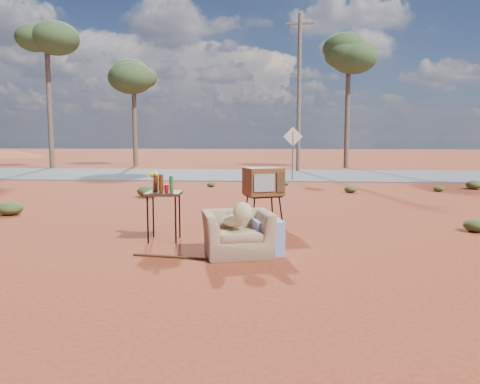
{
  "coord_description": "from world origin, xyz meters",
  "views": [
    {
      "loc": [
        0.75,
        -7.05,
        1.72
      ],
      "look_at": [
        0.17,
        0.98,
        0.8
      ],
      "focal_mm": 35.0,
      "sensor_mm": 36.0,
      "label": 1
    }
  ],
  "objects": [
    {
      "name": "ground",
      "position": [
        0.0,
        0.0,
        0.0
      ],
      "size": [
        140.0,
        140.0,
        0.0
      ],
      "primitive_type": "plane",
      "color": "#94381D",
      "rests_on": "ground"
    },
    {
      "name": "highway",
      "position": [
        0.0,
        15.0,
        0.02
      ],
      "size": [
        140.0,
        7.0,
        0.04
      ],
      "primitive_type": "cube",
      "color": "#565659",
      "rests_on": "ground"
    },
    {
      "name": "armchair",
      "position": [
        0.3,
        -0.22,
        0.41
      ],
      "size": [
        1.27,
        1.0,
        0.87
      ],
      "rotation": [
        0.0,
        0.0,
        0.24
      ],
      "color": "#89694A",
      "rests_on": "ground"
    },
    {
      "name": "tv_unit",
      "position": [
        0.54,
        2.28,
        0.85
      ],
      "size": [
        0.87,
        0.79,
        1.14
      ],
      "rotation": [
        0.0,
        0.0,
        0.41
      ],
      "color": "black",
      "rests_on": "ground"
    },
    {
      "name": "side_table",
      "position": [
        -1.14,
        0.68,
        0.85
      ],
      "size": [
        0.61,
        0.61,
        1.15
      ],
      "rotation": [
        0.0,
        0.0,
        0.06
      ],
      "color": "#392414",
      "rests_on": "ground"
    },
    {
      "name": "rusty_bar",
      "position": [
        -0.64,
        -0.53,
        0.02
      ],
      "size": [
        1.35,
        0.25,
        0.04
      ],
      "primitive_type": "cylinder",
      "rotation": [
        0.0,
        1.57,
        -0.16
      ],
      "color": "#512D15",
      "rests_on": "ground"
    },
    {
      "name": "road_sign",
      "position": [
        1.5,
        12.0,
        1.5
      ],
      "size": [
        0.78,
        0.06,
        2.19
      ],
      "color": "brown",
      "rests_on": "ground"
    },
    {
      "name": "eucalyptus_left",
      "position": [
        -12.0,
        19.0,
        6.92
      ],
      "size": [
        3.2,
        3.2,
        8.1
      ],
      "color": "brown",
      "rests_on": "ground"
    },
    {
      "name": "eucalyptus_near_left",
      "position": [
        -8.0,
        22.0,
        5.45
      ],
      "size": [
        3.2,
        3.2,
        6.6
      ],
      "color": "brown",
      "rests_on": "ground"
    },
    {
      "name": "eucalyptus_center",
      "position": [
        5.0,
        21.0,
        6.43
      ],
      "size": [
        3.2,
        3.2,
        7.6
      ],
      "color": "brown",
      "rests_on": "ground"
    },
    {
      "name": "utility_pole_center",
      "position": [
        2.0,
        17.5,
        4.15
      ],
      "size": [
        1.4,
        0.2,
        8.0
      ],
      "color": "brown",
      "rests_on": "ground"
    },
    {
      "name": "scrub_patch",
      "position": [
        -0.82,
        4.41,
        0.14
      ],
      "size": [
        17.49,
        8.07,
        0.33
      ],
      "color": "#475726",
      "rests_on": "ground"
    }
  ]
}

